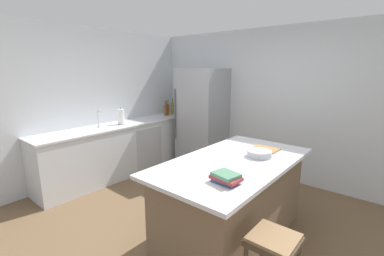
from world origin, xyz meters
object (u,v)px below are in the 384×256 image
(syrup_bottle, at_px, (179,109))
(vinegar_bottle, at_px, (168,109))
(mixing_bowl, at_px, (259,154))
(bar_stool, at_px, (273,250))
(sink_faucet, at_px, (99,118))
(paper_towel_roll, at_px, (121,117))
(cookbook_stack, at_px, (226,178))
(refrigerator, at_px, (202,118))
(olive_oil_bottle, at_px, (173,108))
(kitchen_island, at_px, (232,199))
(whiskey_bottle, at_px, (166,110))
(cutting_board, at_px, (265,149))

(syrup_bottle, relative_size, vinegar_bottle, 0.94)
(mixing_bowl, bearing_deg, bar_stool, -57.44)
(sink_faucet, distance_m, paper_towel_roll, 0.41)
(syrup_bottle, relative_size, cookbook_stack, 1.10)
(refrigerator, distance_m, sink_faucet, 1.92)
(olive_oil_bottle, height_order, mixing_bowl, olive_oil_bottle)
(olive_oil_bottle, bearing_deg, sink_faucet, -90.83)
(refrigerator, xyz_separation_m, vinegar_bottle, (-0.93, -0.02, 0.10))
(kitchen_island, height_order, bar_stool, kitchen_island)
(refrigerator, distance_m, syrup_bottle, 0.80)
(whiskey_bottle, relative_size, cutting_board, 0.99)
(bar_stool, bearing_deg, whiskey_bottle, 147.46)
(kitchen_island, distance_m, cookbook_stack, 0.79)
(syrup_bottle, bearing_deg, cutting_board, -25.14)
(syrup_bottle, distance_m, vinegar_bottle, 0.23)
(refrigerator, relative_size, mixing_bowl, 6.88)
(sink_faucet, relative_size, cutting_board, 0.96)
(kitchen_island, relative_size, olive_oil_bottle, 5.82)
(kitchen_island, relative_size, syrup_bottle, 6.62)
(paper_towel_roll, height_order, mixing_bowl, paper_towel_roll)
(sink_faucet, height_order, cookbook_stack, sink_faucet)
(paper_towel_roll, bearing_deg, kitchen_island, -7.68)
(syrup_bottle, relative_size, olive_oil_bottle, 0.88)
(vinegar_bottle, distance_m, cutting_board, 2.92)
(refrigerator, height_order, vinegar_bottle, refrigerator)
(paper_towel_roll, bearing_deg, whiskey_bottle, 92.38)
(bar_stool, relative_size, whiskey_bottle, 2.12)
(mixing_bowl, bearing_deg, cookbook_stack, -83.84)
(bar_stool, relative_size, cutting_board, 2.11)
(whiskey_bottle, relative_size, cookbook_stack, 1.14)
(whiskey_bottle, xyz_separation_m, mixing_bowl, (2.75, -1.22, -0.09))
(cutting_board, bearing_deg, kitchen_island, -99.21)
(bar_stool, xyz_separation_m, mixing_bowl, (-0.58, 0.91, 0.43))
(sink_faucet, xyz_separation_m, cutting_board, (2.71, 0.64, -0.15))
(olive_oil_bottle, relative_size, cutting_board, 1.09)
(bar_stool, distance_m, mixing_bowl, 1.16)
(vinegar_bottle, relative_size, cookbook_stack, 1.17)
(syrup_bottle, bearing_deg, sink_faucet, -94.03)
(bar_stool, xyz_separation_m, cookbook_stack, (-0.49, 0.07, 0.44))
(cookbook_stack, xyz_separation_m, mixing_bowl, (-0.09, 0.84, -0.01))
(refrigerator, height_order, bar_stool, refrigerator)
(vinegar_bottle, xyz_separation_m, cookbook_stack, (2.88, -2.16, -0.08))
(refrigerator, relative_size, cutting_board, 6.16)
(syrup_bottle, bearing_deg, cookbook_stack, -40.58)
(refrigerator, height_order, whiskey_bottle, refrigerator)
(bar_stool, relative_size, cookbook_stack, 2.42)
(bar_stool, height_order, vinegar_bottle, vinegar_bottle)
(kitchen_island, bearing_deg, refrigerator, 136.20)
(paper_towel_roll, height_order, olive_oil_bottle, olive_oil_bottle)
(mixing_bowl, distance_m, cutting_board, 0.30)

